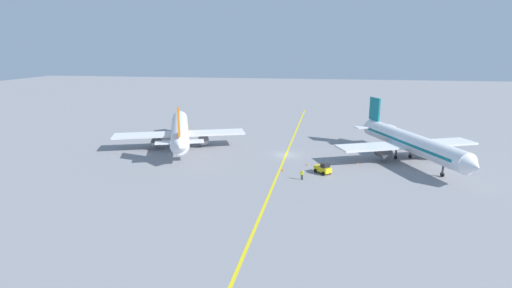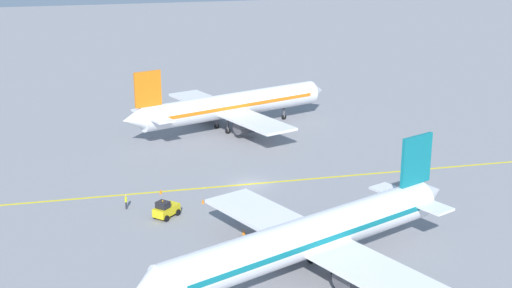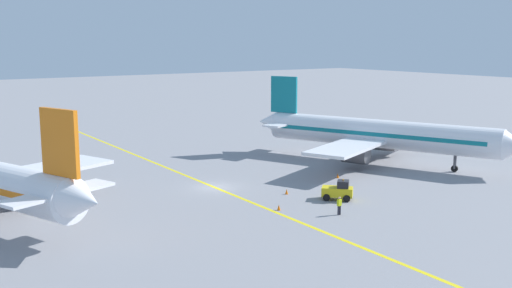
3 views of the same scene
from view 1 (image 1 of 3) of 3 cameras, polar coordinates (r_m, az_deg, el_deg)
The scene contains 9 objects.
ground_plane at distance 81.67m, azimuth 4.30°, elevation -1.57°, with size 400.00×400.00×0.00m, color gray.
apron_yellow_centreline at distance 81.67m, azimuth 4.30°, elevation -1.57°, with size 0.40×120.00×0.01m, color yellow.
airplane_at_gate at distance 88.69m, azimuth -10.81°, elevation 1.91°, with size 28.09×34.37×10.60m.
airplane_adjacent_stand at distance 81.86m, azimuth 21.03°, elevation 0.25°, with size 27.83×33.89×10.60m.
baggage_tug_white at distance 70.39m, azimuth 9.57°, elevation -3.48°, with size 3.16×3.20×2.11m.
ground_crew_worker at distance 66.69m, azimuth 6.58°, elevation -4.35°, with size 0.58×0.22×1.68m.
traffic_cone_near_nose at distance 71.18m, azimuth 3.87°, elevation -3.65°, with size 0.32×0.32×0.55m, color orange.
traffic_cone_mid_apron at distance 77.63m, azimuth 14.25°, elevation -2.57°, with size 0.32×0.32×0.55m, color orange.
traffic_cone_by_wingtip at distance 74.97m, azimuth 7.34°, elevation -2.83°, with size 0.32×0.32×0.55m, color orange.
Camera 1 is at (7.09, -78.47, 21.50)m, focal length 28.00 mm.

